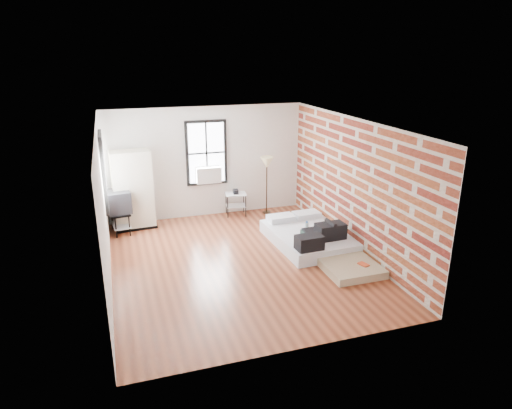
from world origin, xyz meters
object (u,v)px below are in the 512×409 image
object	(u,v)px
mattress_main	(310,236)
wardrobe	(133,190)
mattress_bare	(335,252)
tv_stand	(119,203)
floor_lamp	(267,166)
side_table	(236,198)

from	to	relation	value
mattress_main	wardrobe	xyz separation A→B (m)	(-3.62, 2.22, 0.75)
mattress_bare	tv_stand	distance (m)	5.05
mattress_bare	floor_lamp	size ratio (longest dim) A/B	1.30
tv_stand	floor_lamp	bearing A→B (deg)	-2.80
mattress_main	wardrobe	distance (m)	4.31
wardrobe	side_table	bearing A→B (deg)	-2.36
mattress_bare	tv_stand	size ratio (longest dim) A/B	1.91
mattress_main	tv_stand	size ratio (longest dim) A/B	2.14
mattress_main	tv_stand	xyz separation A→B (m)	(-3.96, 1.97, 0.55)
tv_stand	wardrobe	bearing A→B (deg)	29.28
mattress_bare	wardrobe	bearing A→B (deg)	141.01
wardrobe	floor_lamp	world-z (taller)	wardrobe
mattress_main	tv_stand	bearing A→B (deg)	150.81
mattress_main	side_table	size ratio (longest dim) A/B	3.15
wardrobe	tv_stand	bearing A→B (deg)	-148.01
floor_lamp	side_table	bearing A→B (deg)	175.12
floor_lamp	tv_stand	world-z (taller)	floor_lamp
wardrobe	tv_stand	world-z (taller)	wardrobe
side_table	mattress_main	bearing A→B (deg)	-65.01
side_table	floor_lamp	world-z (taller)	floor_lamp
floor_lamp	mattress_bare	bearing A→B (deg)	-82.03
wardrobe	side_table	size ratio (longest dim) A/B	2.71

